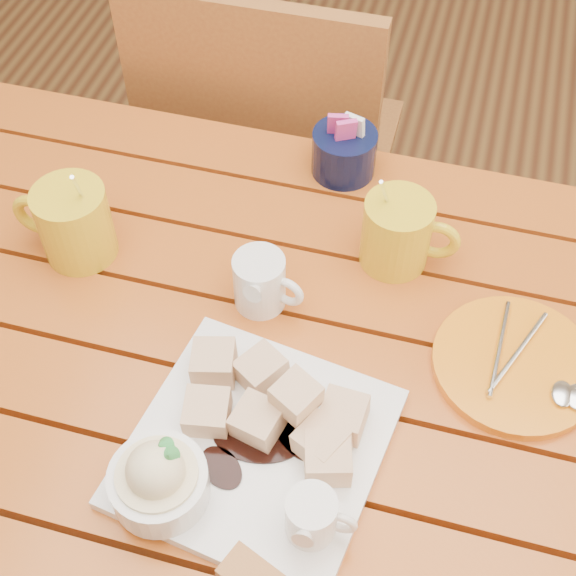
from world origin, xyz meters
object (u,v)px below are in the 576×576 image
(dessert_plate, at_px, (237,452))
(coffee_mug_left, at_px, (72,222))
(orange_saucer, at_px, (516,365))
(table, at_px, (281,394))
(chair_far, at_px, (271,157))
(coffee_mug_right, at_px, (399,232))

(dessert_plate, bearing_deg, coffee_mug_left, 140.79)
(orange_saucer, bearing_deg, dessert_plate, -143.86)
(table, bearing_deg, chair_far, 107.47)
(table, height_order, orange_saucer, orange_saucer)
(coffee_mug_right, height_order, chair_far, chair_far)
(coffee_mug_right, relative_size, orange_saucer, 0.76)
(coffee_mug_right, xyz_separation_m, chair_far, (-0.30, 0.40, -0.29))
(coffee_mug_left, xyz_separation_m, chair_far, (0.13, 0.50, -0.29))
(table, height_order, chair_far, chair_far)
(coffee_mug_right, relative_size, chair_far, 0.17)
(dessert_plate, height_order, chair_far, chair_far)
(table, bearing_deg, coffee_mug_left, 164.27)
(table, distance_m, chair_far, 0.63)
(dessert_plate, bearing_deg, coffee_mug_right, 71.82)
(table, height_order, coffee_mug_right, coffee_mug_right)
(table, distance_m, dessert_plate, 0.21)
(coffee_mug_right, bearing_deg, orange_saucer, -38.74)
(coffee_mug_left, distance_m, coffee_mug_right, 0.43)
(coffee_mug_left, bearing_deg, dessert_plate, -38.67)
(dessert_plate, xyz_separation_m, coffee_mug_right, (0.11, 0.35, 0.02))
(table, relative_size, coffee_mug_left, 7.34)
(table, distance_m, coffee_mug_right, 0.27)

